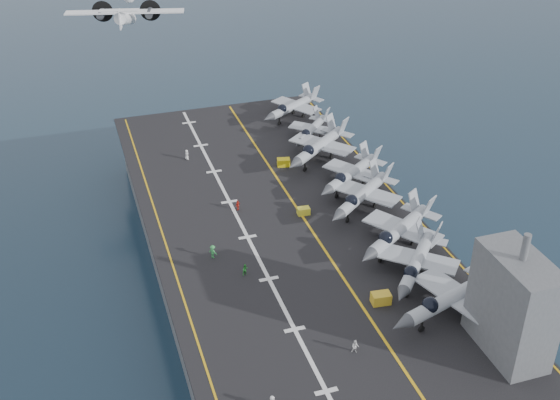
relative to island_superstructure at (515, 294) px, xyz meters
name	(u,v)px	position (x,y,z in m)	size (l,w,h in m)	color
ground	(288,289)	(-15.00, 30.00, -17.90)	(500.00, 500.00, 0.00)	#142135
hull	(289,261)	(-15.00, 30.00, -12.90)	(36.00, 90.00, 10.00)	#56595E
flight_deck	(289,231)	(-15.00, 30.00, -7.70)	(38.00, 92.00, 0.40)	black
foul_line	(309,226)	(-12.00, 30.00, -7.48)	(0.35, 90.00, 0.02)	gold
landing_centerline	(247,237)	(-21.00, 30.00, -7.48)	(0.50, 90.00, 0.02)	silver
deck_edge_port	(168,251)	(-32.00, 30.00, -7.48)	(0.25, 90.00, 0.02)	gold
deck_edge_stbd	(408,209)	(3.50, 30.00, -7.48)	(0.25, 90.00, 0.02)	gold
island_superstructure	(515,294)	(0.00, 0.00, 0.00)	(5.00, 10.00, 15.00)	#56595E
fighter_jet_1	(452,297)	(-3.02, 6.73, -4.66)	(18.93, 15.40, 5.69)	gray
fighter_jet_2	(417,261)	(-3.32, 14.61, -4.92)	(17.28, 17.69, 5.16)	gray
fighter_jet_3	(399,229)	(-2.35, 21.58, -4.73)	(19.18, 17.67, 5.54)	gray
fighter_jet_4	(363,193)	(-3.04, 32.02, -4.83)	(18.46, 17.59, 5.35)	#A0A7B0
fighter_jet_5	(352,172)	(-1.95, 38.60, -4.93)	(17.80, 16.59, 5.15)	gray
fighter_jet_6	(319,145)	(-3.49, 48.59, -4.67)	(19.48, 18.71, 5.65)	#949CA5
fighter_jet_7	(312,129)	(-2.06, 56.04, -5.29)	(14.79, 15.13, 4.41)	gray
fighter_jet_8	(293,106)	(-2.03, 66.14, -5.00)	(17.29, 15.75, 5.00)	gray
tow_cart_a	(381,298)	(-9.62, 11.37, -6.82)	(2.42, 1.71, 1.37)	gold
tow_cart_b	(304,211)	(-11.65, 33.31, -6.97)	(1.83, 1.24, 1.06)	gold
tow_cart_c	(284,162)	(-9.71, 48.51, -6.88)	(2.30, 1.75, 1.24)	gold
crew_2	(245,270)	(-23.55, 21.77, -6.70)	(1.15, 1.01, 1.60)	#258E2D
crew_3	(213,252)	(-26.61, 26.71, -6.55)	(1.32, 1.35, 1.89)	#2B8A3F
crew_4	(238,205)	(-20.37, 37.39, -6.69)	(1.17, 1.12, 1.63)	red
crew_5	(187,155)	(-24.27, 55.59, -6.63)	(0.98, 1.20, 1.74)	silver
crew_7	(355,347)	(-15.93, 4.43, -6.67)	(1.18, 1.03, 1.66)	silver
transport_plane	(126,19)	(-28.80, 86.74, 7.94)	(25.13, 19.93, 5.25)	silver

